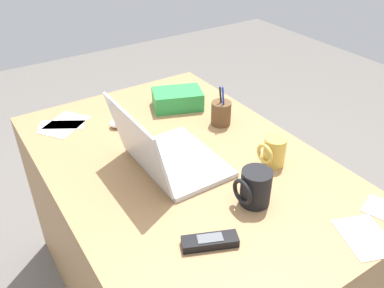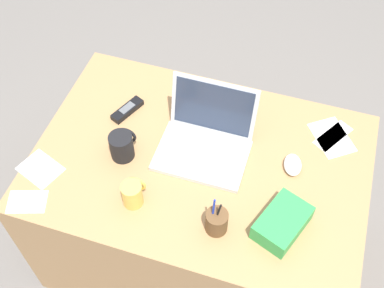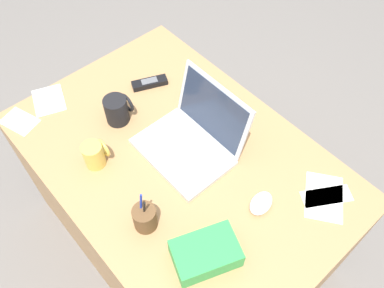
# 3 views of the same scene
# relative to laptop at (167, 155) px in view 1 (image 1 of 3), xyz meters

# --- Properties ---
(desk) EXTENTS (1.24, 0.84, 0.71)m
(desk) POSITION_rel_laptop_xyz_m (-0.00, -0.07, -0.40)
(desk) COLOR #A87C4F
(desk) RESTS_ON ground
(laptop) EXTENTS (0.34, 0.29, 0.24)m
(laptop) POSITION_rel_laptop_xyz_m (0.00, 0.00, 0.00)
(laptop) COLOR silver
(laptop) RESTS_ON desk
(computer_mouse) EXTENTS (0.08, 0.11, 0.03)m
(computer_mouse) POSITION_rel_laptop_xyz_m (0.33, 0.01, -0.03)
(computer_mouse) COLOR white
(computer_mouse) RESTS_ON desk
(coffee_mug_white) EXTENTS (0.09, 0.10, 0.11)m
(coffee_mug_white) POSITION_rel_laptop_xyz_m (-0.28, -0.12, 0.01)
(coffee_mug_white) COLOR black
(coffee_mug_white) RESTS_ON desk
(coffee_mug_tall) EXTENTS (0.07, 0.08, 0.10)m
(coffee_mug_tall) POSITION_rel_laptop_xyz_m (-0.17, -0.30, 0.00)
(coffee_mug_tall) COLOR #E0BC4C
(coffee_mug_tall) RESTS_ON desk
(cordless_phone) EXTENTS (0.10, 0.15, 0.03)m
(cordless_phone) POSITION_rel_laptop_xyz_m (-0.35, 0.08, -0.04)
(cordless_phone) COLOR black
(cordless_phone) RESTS_ON desk
(pen_holder) EXTENTS (0.08, 0.08, 0.16)m
(pen_holder) POSITION_rel_laptop_xyz_m (0.13, -0.32, -0.00)
(pen_holder) COLOR brown
(pen_holder) RESTS_ON desk
(snack_bag) EXTENTS (0.19, 0.23, 0.07)m
(snack_bag) POSITION_rel_laptop_xyz_m (0.34, -0.25, -0.01)
(snack_bag) COLOR green
(snack_bag) RESTS_ON desk
(paper_note_near_laptop) EXTENTS (0.21, 0.22, 0.00)m
(paper_note_near_laptop) POSITION_rel_laptop_xyz_m (0.45, 0.19, -0.05)
(paper_note_near_laptop) COLOR white
(paper_note_near_laptop) RESTS_ON desk
(paper_note_left) EXTENTS (0.18, 0.16, 0.00)m
(paper_note_left) POSITION_rel_laptop_xyz_m (-0.55, -0.28, -0.05)
(paper_note_left) COLOR white
(paper_note_left) RESTS_ON desk
(paper_note_right) EXTENTS (0.14, 0.18, 0.00)m
(paper_note_right) POSITION_rel_laptop_xyz_m (0.46, 0.20, -0.05)
(paper_note_right) COLOR white
(paper_note_right) RESTS_ON desk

